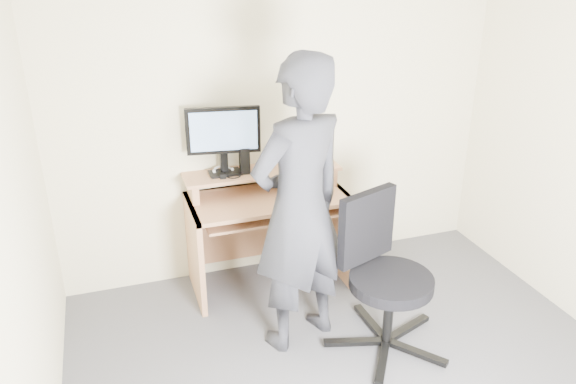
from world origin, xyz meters
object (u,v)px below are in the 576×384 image
office_chair (382,269)px  person (299,208)px  monitor (223,135)px  desk (266,216)px

office_chair → person: (-0.49, 0.22, 0.41)m
monitor → person: 0.95m
desk → office_chair: bearing=-64.5°
desk → office_chair: (0.48, -1.01, 0.01)m
person → monitor: bearing=-92.8°
desk → monitor: 0.73m
desk → person: size_ratio=0.62×
monitor → office_chair: 1.49m
office_chair → person: bearing=135.8°
monitor → person: size_ratio=0.28×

